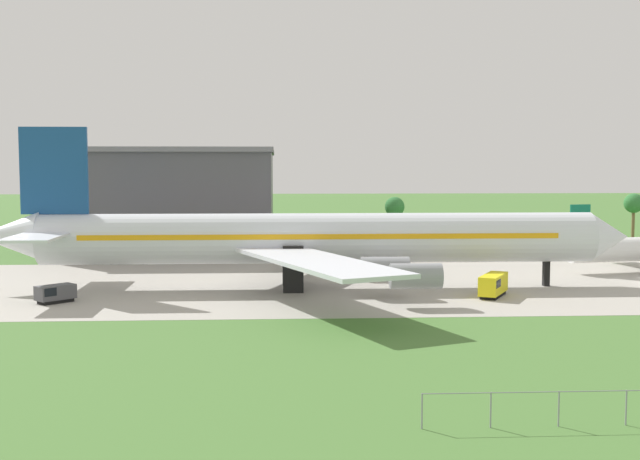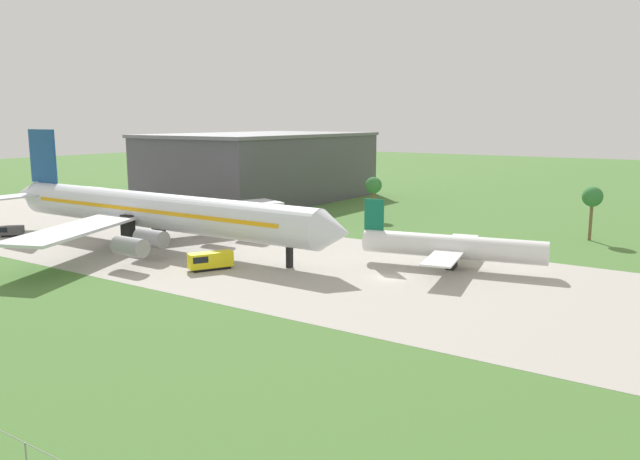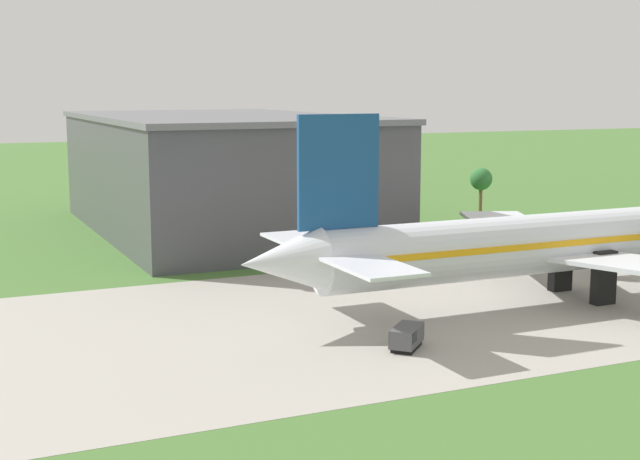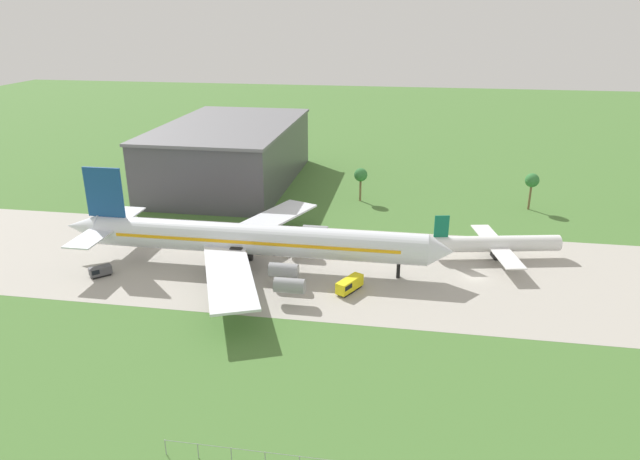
{
  "view_description": "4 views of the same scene",
  "coord_description": "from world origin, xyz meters",
  "px_view_note": "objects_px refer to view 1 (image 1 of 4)",
  "views": [
    {
      "loc": [
        -48.31,
        -99.56,
        15.26
      ],
      "look_at": [
        -43.0,
        -2.6,
        7.13
      ],
      "focal_mm": 45.0,
      "sensor_mm": 36.0,
      "label": 1
    },
    {
      "loc": [
        38.32,
        -74.08,
        21.4
      ],
      "look_at": [
        -9.49,
        -2.6,
        6.13
      ],
      "focal_mm": 35.0,
      "sensor_mm": 36.0,
      "label": 2
    },
    {
      "loc": [
        -109.12,
        -74.69,
        21.84
      ],
      "look_at": [
        -76.5,
        -2.6,
        9.18
      ],
      "focal_mm": 50.0,
      "sensor_mm": 36.0,
      "label": 3
    },
    {
      "loc": [
        -13.56,
        -104.35,
        48.64
      ],
      "look_at": [
        -31.56,
        5.0,
        6.0
      ],
      "focal_mm": 32.0,
      "sensor_mm": 36.0,
      "label": 4
    }
  ],
  "objects_px": {
    "baggage_tug": "(493,285)",
    "fuel_truck": "(54,293)",
    "jet_airliner": "(309,239)",
    "terminal_building": "(179,196)"
  },
  "relations": [
    {
      "from": "jet_airliner",
      "to": "fuel_truck",
      "type": "bearing_deg",
      "value": -162.43
    },
    {
      "from": "jet_airliner",
      "to": "fuel_truck",
      "type": "distance_m",
      "value": 30.07
    },
    {
      "from": "jet_airliner",
      "to": "fuel_truck",
      "type": "height_order",
      "value": "jet_airliner"
    },
    {
      "from": "baggage_tug",
      "to": "terminal_building",
      "type": "height_order",
      "value": "terminal_building"
    },
    {
      "from": "jet_airliner",
      "to": "fuel_truck",
      "type": "relative_size",
      "value": 18.38
    },
    {
      "from": "terminal_building",
      "to": "fuel_truck",
      "type": "bearing_deg",
      "value": -94.67
    },
    {
      "from": "baggage_tug",
      "to": "fuel_truck",
      "type": "xyz_separation_m",
      "value": [
        -48.95,
        -1.36,
        -0.3
      ]
    },
    {
      "from": "baggage_tug",
      "to": "fuel_truck",
      "type": "relative_size",
      "value": 1.51
    },
    {
      "from": "jet_airliner",
      "to": "terminal_building",
      "type": "relative_size",
      "value": 1.3
    },
    {
      "from": "terminal_building",
      "to": "jet_airliner",
      "type": "bearing_deg",
      "value": -68.77
    }
  ]
}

